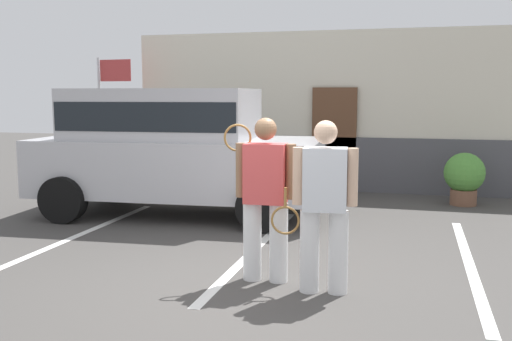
# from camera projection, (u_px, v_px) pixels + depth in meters

# --- Properties ---
(ground_plane) EXTENTS (40.00, 40.00, 0.00)m
(ground_plane) POSITION_uv_depth(u_px,v_px,m) (249.00, 288.00, 5.91)
(ground_plane) COLOR #423F3D
(parking_stripe_0) EXTENTS (0.12, 4.40, 0.01)m
(parking_stripe_0) POSITION_uv_depth(u_px,v_px,m) (78.00, 235.00, 8.10)
(parking_stripe_0) COLOR silver
(parking_stripe_0) RESTS_ON ground_plane
(parking_stripe_1) EXTENTS (0.12, 4.40, 0.01)m
(parking_stripe_1) POSITION_uv_depth(u_px,v_px,m) (256.00, 248.00, 7.43)
(parking_stripe_1) COLOR silver
(parking_stripe_1) RESTS_ON ground_plane
(parking_stripe_2) EXTENTS (0.12, 4.40, 0.01)m
(parking_stripe_2) POSITION_uv_depth(u_px,v_px,m) (469.00, 263.00, 6.76)
(parking_stripe_2) COLOR silver
(parking_stripe_2) RESTS_ON ground_plane
(house_frontage) EXTENTS (8.49, 0.40, 3.24)m
(house_frontage) POSITION_uv_depth(u_px,v_px,m) (335.00, 116.00, 11.89)
(house_frontage) COLOR beige
(house_frontage) RESTS_ON ground_plane
(parked_suv) EXTENTS (4.72, 2.41, 2.05)m
(parked_suv) POSITION_uv_depth(u_px,v_px,m) (172.00, 145.00, 9.42)
(parked_suv) COLOR #B7B7BC
(parked_suv) RESTS_ON ground_plane
(tennis_player_man) EXTENTS (0.78, 0.28, 1.73)m
(tennis_player_man) POSITION_uv_depth(u_px,v_px,m) (265.00, 197.00, 6.05)
(tennis_player_man) COLOR white
(tennis_player_man) RESTS_ON ground_plane
(tennis_player_woman) EXTENTS (0.90, 0.31, 1.71)m
(tennis_player_woman) POSITION_uv_depth(u_px,v_px,m) (324.00, 205.00, 5.68)
(tennis_player_woman) COLOR white
(tennis_player_woman) RESTS_ON ground_plane
(potted_plant_by_porch) EXTENTS (0.71, 0.71, 0.94)m
(potted_plant_by_porch) POSITION_uv_depth(u_px,v_px,m) (464.00, 176.00, 10.28)
(potted_plant_by_porch) COLOR brown
(potted_plant_by_porch) RESTS_ON ground_plane
(flag_pole) EXTENTS (0.80, 0.10, 2.73)m
(flag_pole) POSITION_uv_depth(u_px,v_px,m) (108.00, 97.00, 12.26)
(flag_pole) COLOR silver
(flag_pole) RESTS_ON ground_plane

